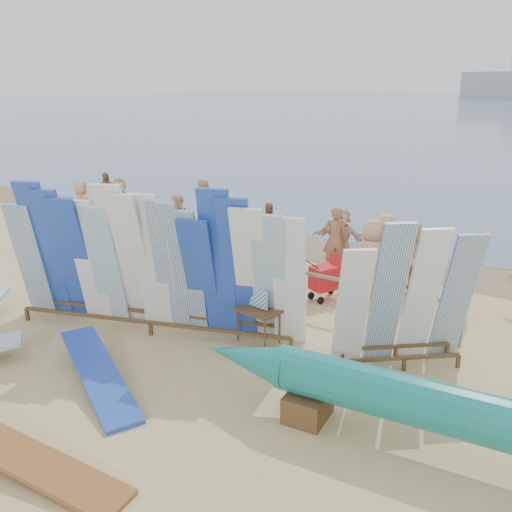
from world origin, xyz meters
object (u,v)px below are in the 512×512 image
Objects in this scene: beachgoer_1 at (206,210)px; beachgoer_4 at (268,231)px; vendor_table at (258,324)px; flat_board_c at (36,472)px; beachgoer_2 at (179,223)px; beachgoer_11 at (121,202)px; beachgoer_9 at (385,248)px; beachgoer_extra_1 at (107,195)px; side_surfboard_rack at (406,301)px; beach_chair_left at (228,268)px; beachgoer_3 at (230,222)px; main_surfboard_rack at (152,267)px; beachgoer_10 at (465,280)px; outrigger_canoe at (458,416)px; beach_chair_right at (251,275)px; beachgoer_5 at (341,238)px; beachgoer_8 at (413,259)px; flat_board_d at (100,385)px; beachgoer_7 at (335,240)px; beachgoer_6 at (371,257)px; stroller at (327,282)px; beachgoer_0 at (82,204)px.

beachgoer_4 is at bearing -116.90° from beachgoer_1.
flat_board_c is at bearing -86.68° from vendor_table.
beachgoer_2 is at bearing 152.30° from vendor_table.
flat_board_c is at bearing -98.98° from beachgoer_11.
beachgoer_9 is 10.57m from beachgoer_extra_1.
side_surfboard_rack is at bearing -35.41° from flat_board_c.
beachgoer_2 is at bearing 162.71° from beach_chair_left.
beachgoer_11 is (-10.81, 4.05, -0.34)m from side_surfboard_rack.
beach_chair_left is at bearing -50.78° from beachgoer_extra_1.
vendor_table is 0.39× the size of flat_board_c.
beachgoer_4 is 1.38m from beachgoer_3.
main_surfboard_rack is 3.51× the size of beachgoer_10.
outrigger_canoe is 4.71m from beachgoer_10.
side_surfboard_rack is 1.59× the size of beachgoer_2.
beach_chair_left reaches higher than beach_chair_right.
beachgoer_8 is (2.10, -0.82, 0.02)m from beachgoer_5.
side_surfboard_rack reaches higher than beachgoer_9.
beachgoer_2 is (-3.68, 6.24, 0.81)m from flat_board_d.
beachgoer_9 is 1.39m from beachgoer_5.
beachgoer_extra_1 reaches higher than vendor_table.
beachgoer_extra_1 is at bearing 40.21° from beachgoer_9.
beachgoer_5 is at bearing 104.60° from vendor_table.
beachgoer_11 reaches higher than beach_chair_right.
beachgoer_7 is 0.96× the size of beachgoer_6.
beachgoer_10 is (4.58, 0.77, 0.55)m from beach_chair_right.
side_surfboard_rack is 1.48× the size of beachgoer_6.
beachgoer_extra_1 is at bearing 174.09° from beachgoer_5.
beachgoer_5 is (4.42, -0.09, -0.15)m from beachgoer_1.
main_surfboard_rack reaches higher than beachgoer_7.
beachgoer_4 is at bearing -29.70° from beachgoer_7.
beachgoer_6 reaches higher than beachgoer_5.
beachgoer_5 reaches higher than stroller.
beachgoer_4 is at bearing 42.93° from beachgoer_3.
stroller is 5.59m from beachgoer_1.
beachgoer_10 is at bearing -9.26° from flat_board_d.
main_surfboard_rack is at bearing -43.97° from beachgoer_10.
beachgoer_3 is 6.86m from beachgoer_10.
stroller is 0.53× the size of beachgoer_1.
beachgoer_1 reaches higher than beachgoer_10.
flat_board_c is 9.20m from beachgoer_5.
beachgoer_2 is at bearing 145.42° from outrigger_canoe.
beachgoer_10 reaches higher than beachgoer_5.
beachgoer_0 is 12.19m from beachgoer_10.
main_surfboard_rack is 2.10× the size of flat_board_c.
beachgoer_5 reaches higher than vendor_table.
beachgoer_9 is 0.93m from beachgoer_6.
beachgoer_6 is 1.08× the size of beachgoer_10.
beachgoer_4 is (-0.55, 5.04, -0.52)m from main_surfboard_rack.
beachgoer_extra_1 is (-10.52, 1.03, -0.04)m from beachgoer_9.
beachgoer_4 reaches higher than beach_chair_right.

